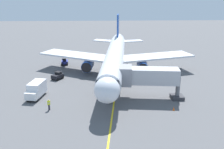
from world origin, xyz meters
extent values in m
plane|color=#565659|center=(0.00, 0.00, 0.00)|extent=(220.00, 220.00, 0.00)
cube|color=yellow|center=(0.01, 6.57, 0.01)|extent=(4.69, 39.78, 0.01)
cylinder|color=silver|center=(0.01, 0.57, 4.10)|extent=(7.56, 34.21, 3.80)
ellipsoid|color=silver|center=(2.04, 18.66, 4.10)|extent=(4.03, 4.38, 3.61)
cone|color=silver|center=(-2.05, -17.81, 4.10)|extent=(3.73, 3.36, 3.42)
cube|color=black|center=(1.88, 17.27, 4.65)|extent=(3.39, 1.95, 0.90)
cube|color=silver|center=(-8.87, -2.18, 3.50)|extent=(17.82, 9.60, 0.36)
cylinder|color=#1E479E|center=(-5.86, 0.23, 2.00)|extent=(2.66, 3.63, 2.30)
cylinder|color=black|center=(-5.67, 1.96, 2.00)|extent=(2.11, 0.43, 2.10)
cube|color=silver|center=(8.07, -4.07, 3.50)|extent=(17.47, 12.68, 0.36)
cylinder|color=#1E479E|center=(5.66, -1.07, 2.00)|extent=(2.66, 3.63, 2.30)
cylinder|color=black|center=(5.86, 0.67, 2.00)|extent=(2.11, 0.43, 2.10)
cube|color=#1E479E|center=(-1.71, -14.83, 7.90)|extent=(0.89, 4.81, 7.20)
cube|color=silver|center=(-4.86, -14.18, 4.70)|extent=(6.75, 3.64, 0.24)
cube|color=silver|center=(1.50, -14.89, 4.70)|extent=(6.82, 4.83, 0.24)
cylinder|color=slate|center=(1.51, 13.99, 1.73)|extent=(0.24, 0.24, 2.77)
cylinder|color=black|center=(1.51, 13.99, 0.35)|extent=(0.53, 0.75, 0.70)
cylinder|color=slate|center=(-2.91, -2.12, 1.94)|extent=(0.24, 0.24, 2.77)
cylinder|color=black|center=(-2.91, -2.12, 0.55)|extent=(0.57, 1.14, 1.10)
cylinder|color=slate|center=(2.26, -2.70, 1.94)|extent=(0.24, 0.24, 2.77)
cylinder|color=black|center=(2.26, -2.70, 0.55)|extent=(0.57, 1.14, 1.10)
cube|color=#B7B7BC|center=(-5.22, 12.23, 3.90)|extent=(9.23, 3.59, 2.50)
cube|color=gray|center=(-0.75, 11.73, 3.90)|extent=(3.14, 3.49, 3.00)
cylinder|color=slate|center=(-9.70, 12.73, 1.95)|extent=(0.70, 0.70, 3.90)
cube|color=#333338|center=(-9.70, 12.73, 0.30)|extent=(2.00, 2.00, 0.60)
cylinder|color=#23232D|center=(10.66, 16.01, 0.44)|extent=(0.26, 0.26, 0.88)
cube|color=#D8EA19|center=(10.66, 16.01, 1.18)|extent=(0.45, 0.42, 0.60)
cube|color=silver|center=(10.66, 16.01, 1.18)|extent=(0.47, 0.44, 0.10)
sphere|color=tan|center=(10.66, 16.01, 1.60)|extent=(0.22, 0.22, 0.22)
cylinder|color=#23232D|center=(2.07, -7.22, 0.44)|extent=(0.26, 0.26, 0.88)
cube|color=#D8EA19|center=(2.07, -7.22, 1.18)|extent=(0.44, 0.43, 0.60)
cube|color=silver|center=(2.07, -7.22, 1.18)|extent=(0.47, 0.45, 0.10)
sphere|color=tan|center=(2.07, -7.22, 1.60)|extent=(0.22, 0.22, 0.22)
cube|color=#2D3899|center=(11.72, -9.25, 0.62)|extent=(1.73, 2.35, 0.60)
cube|color=black|center=(11.55, -7.66, 1.52)|extent=(1.30, 3.83, 1.61)
cylinder|color=black|center=(10.95, -8.18, 0.32)|extent=(0.32, 0.66, 0.64)
cylinder|color=black|center=(12.24, -8.04, 0.32)|extent=(0.32, 0.66, 0.64)
cylinder|color=black|center=(11.11, -9.67, 0.32)|extent=(0.32, 0.66, 0.64)
cylinder|color=black|center=(12.41, -9.53, 0.32)|extent=(0.32, 0.66, 0.64)
cube|color=black|center=(11.69, 1.88, 0.65)|extent=(2.47, 2.74, 0.70)
cube|color=black|center=(11.53, 1.63, 1.25)|extent=(1.41, 1.34, 0.50)
cylinder|color=black|center=(11.54, 2.90, 0.30)|extent=(0.52, 0.64, 0.60)
cylinder|color=black|center=(12.66, 2.24, 0.30)|extent=(0.52, 0.64, 0.60)
cylinder|color=black|center=(10.72, 1.53, 0.30)|extent=(0.52, 0.64, 0.60)
cylinder|color=black|center=(11.83, 0.86, 0.30)|extent=(0.52, 0.64, 0.60)
cube|color=white|center=(13.97, 12.65, 1.02)|extent=(2.20, 2.04, 1.20)
cube|color=black|center=(14.11, 13.34, 1.22)|extent=(1.70, 0.49, 0.70)
cube|color=silver|center=(13.59, 10.74, 1.52)|extent=(2.67, 3.92, 2.20)
cylinder|color=black|center=(13.38, 13.02, 0.42)|extent=(0.41, 0.87, 0.84)
cylinder|color=black|center=(14.66, 12.77, 0.42)|extent=(0.41, 0.87, 0.84)
cylinder|color=black|center=(12.76, 9.88, 0.42)|extent=(0.41, 0.87, 0.84)
cylinder|color=black|center=(14.03, 9.63, 0.42)|extent=(0.41, 0.87, 0.84)
cone|color=#F2590F|center=(-7.94, 17.00, 0.28)|extent=(0.32, 0.32, 0.55)
camera|label=1|loc=(2.81, 50.28, 16.70)|focal=40.02mm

